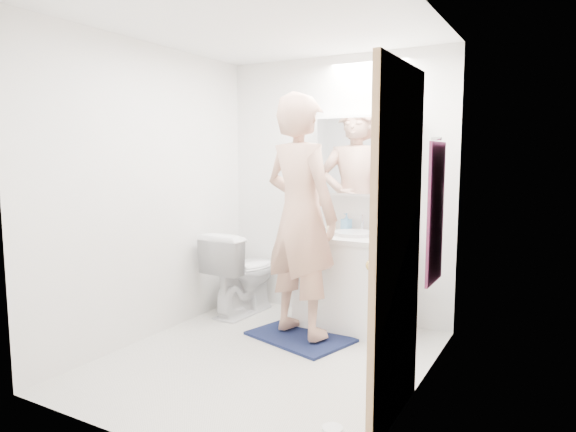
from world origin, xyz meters
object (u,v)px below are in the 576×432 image
Objects in this scene: vanity_cabinet at (352,284)px; toothbrush_cup at (380,230)px; soap_bottle_b at (346,222)px; soap_bottle_a at (331,218)px; person at (300,216)px; toilet at (243,272)px; medicine_cabinet at (364,156)px.

vanity_cabinet is 10.13× the size of toothbrush_cup.
soap_bottle_b is at bearing 127.50° from vanity_cabinet.
soap_bottle_a reaches higher than soap_bottle_b.
person is 11.61× the size of soap_bottle_b.
soap_bottle_b reaches higher than vanity_cabinet.
toothbrush_cup reaches higher than vanity_cabinet.
vanity_cabinet is at bearing -170.62° from toilet.
person reaches higher than vanity_cabinet.
soap_bottle_b is at bearing -159.23° from toilet.
toothbrush_cup is at bearing -111.41° from person.
toilet is (-1.07, -0.11, 0.01)m from vanity_cabinet.
vanity_cabinet is at bearing -105.61° from person.
toilet is 1.10m from soap_bottle_b.
toothbrush_cup is (0.46, 0.01, -0.08)m from soap_bottle_a.
medicine_cabinet is at bearing 164.28° from toothbrush_cup.
toilet is at bearing -163.31° from medicine_cabinet.
soap_bottle_b reaches higher than toothbrush_cup.
vanity_cabinet is at bearing -28.83° from soap_bottle_a.
toothbrush_cup is (0.33, -0.02, -0.04)m from soap_bottle_b.
medicine_cabinet is at bearing 12.00° from soap_bottle_a.
vanity_cabinet is 0.63m from soap_bottle_a.
medicine_cabinet is 5.26× the size of soap_bottle_b.
toothbrush_cup is at bearing 1.25° from soap_bottle_a.
soap_bottle_b is at bearing -168.54° from medicine_cabinet.
toilet is at bearing -7.12° from person.
person is (0.80, -0.34, 0.62)m from toilet.
soap_bottle_a reaches higher than toilet.
soap_bottle_b is (0.94, 0.30, 0.50)m from toilet.
toilet is 3.35× the size of soap_bottle_a.
toilet is 8.98× the size of toothbrush_cup.
vanity_cabinet is 1.13× the size of toilet.
medicine_cabinet is 0.66m from toothbrush_cup.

